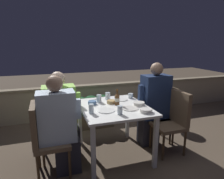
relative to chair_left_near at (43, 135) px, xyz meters
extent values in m
plane|color=brown|center=(0.93, 0.17, -0.53)|extent=(16.00, 16.00, 0.00)
cube|color=gray|center=(0.93, 1.84, -0.21)|extent=(9.00, 0.14, 0.65)
cube|color=gray|center=(0.93, 1.84, 0.14)|extent=(9.00, 0.18, 0.04)
cube|color=white|center=(0.93, 0.17, 0.18)|extent=(0.90, 1.02, 0.03)
cube|color=silver|center=(0.53, -0.29, -0.18)|extent=(0.05, 0.05, 0.70)
cube|color=silver|center=(1.33, -0.29, -0.18)|extent=(0.05, 0.05, 0.70)
cube|color=silver|center=(0.53, 0.63, -0.18)|extent=(0.05, 0.05, 0.70)
cube|color=silver|center=(1.33, 0.63, -0.18)|extent=(0.05, 0.05, 0.70)
cube|color=brown|center=(0.86, 1.26, -0.39)|extent=(0.79, 0.36, 0.28)
ellipsoid|color=#194723|center=(0.64, 1.26, -0.10)|extent=(0.36, 0.47, 0.34)
ellipsoid|color=#194723|center=(0.86, 1.26, -0.10)|extent=(0.36, 0.47, 0.34)
ellipsoid|color=#194723|center=(1.07, 1.26, -0.10)|extent=(0.36, 0.47, 0.34)
cube|color=brown|center=(0.10, 0.00, -0.13)|extent=(0.41, 0.41, 0.05)
cube|color=brown|center=(-0.08, 0.00, 0.14)|extent=(0.06, 0.41, 0.48)
cylinder|color=#47321E|center=(-0.08, -0.18, -0.34)|extent=(0.03, 0.03, 0.38)
cylinder|color=#47321E|center=(0.27, -0.18, -0.34)|extent=(0.03, 0.03, 0.38)
cylinder|color=#47321E|center=(-0.08, 0.18, -0.34)|extent=(0.03, 0.03, 0.38)
cylinder|color=#47321E|center=(0.27, 0.18, -0.34)|extent=(0.03, 0.03, 0.38)
cube|color=#282833|center=(0.27, 0.00, -0.32)|extent=(0.30, 0.23, 0.43)
cube|color=silver|center=(0.17, 0.00, 0.20)|extent=(0.43, 0.26, 0.61)
cube|color=silver|center=(0.42, 0.00, 0.27)|extent=(0.07, 0.07, 0.24)
sphere|color=#99755B|center=(0.17, 0.00, 0.60)|extent=(0.19, 0.19, 0.19)
cube|color=brown|center=(0.15, 0.35, -0.13)|extent=(0.41, 0.41, 0.05)
cube|color=brown|center=(-0.03, 0.35, 0.14)|extent=(0.06, 0.41, 0.48)
cylinder|color=#47321E|center=(-0.02, 0.17, -0.34)|extent=(0.03, 0.03, 0.38)
cylinder|color=#47321E|center=(0.33, 0.17, -0.34)|extent=(0.03, 0.03, 0.38)
cylinder|color=#47321E|center=(-0.02, 0.52, -0.34)|extent=(0.03, 0.03, 0.38)
cylinder|color=#47321E|center=(0.33, 0.52, -0.34)|extent=(0.03, 0.03, 0.38)
cube|color=#282833|center=(0.32, 0.35, -0.32)|extent=(0.30, 0.23, 0.43)
cube|color=#8CCC4C|center=(0.22, 0.35, 0.20)|extent=(0.42, 0.26, 0.60)
cube|color=#8CCC4C|center=(0.47, 0.35, 0.27)|extent=(0.07, 0.07, 0.24)
sphere|color=beige|center=(0.22, 0.35, 0.59)|extent=(0.19, 0.19, 0.19)
cube|color=brown|center=(1.70, -0.01, -0.13)|extent=(0.41, 0.41, 0.05)
cube|color=brown|center=(1.88, -0.01, 0.14)|extent=(0.06, 0.41, 0.48)
cylinder|color=#47321E|center=(1.53, -0.18, -0.34)|extent=(0.03, 0.03, 0.38)
cylinder|color=#47321E|center=(1.88, -0.18, -0.34)|extent=(0.03, 0.03, 0.38)
cylinder|color=#47321E|center=(1.53, 0.17, -0.34)|extent=(0.03, 0.03, 0.38)
cylinder|color=#47321E|center=(1.88, 0.17, -0.34)|extent=(0.03, 0.03, 0.38)
cube|color=brown|center=(1.73, 0.32, -0.13)|extent=(0.41, 0.41, 0.05)
cube|color=brown|center=(1.91, 0.32, 0.14)|extent=(0.06, 0.41, 0.48)
cylinder|color=#47321E|center=(1.56, 0.14, -0.34)|extent=(0.03, 0.03, 0.38)
cylinder|color=#47321E|center=(1.91, 0.14, -0.34)|extent=(0.03, 0.03, 0.38)
cylinder|color=#47321E|center=(1.56, 0.49, -0.34)|extent=(0.03, 0.03, 0.38)
cylinder|color=#47321E|center=(1.91, 0.49, -0.34)|extent=(0.03, 0.03, 0.38)
cube|color=#282833|center=(1.56, 0.32, -0.32)|extent=(0.29, 0.23, 0.43)
cube|color=navy|center=(1.66, 0.32, 0.23)|extent=(0.41, 0.26, 0.67)
cube|color=navy|center=(1.41, 0.32, 0.31)|extent=(0.07, 0.07, 0.24)
sphere|color=#99755B|center=(1.66, 0.32, 0.66)|extent=(0.19, 0.19, 0.19)
cylinder|color=brown|center=(1.00, 0.22, 0.27)|extent=(0.07, 0.07, 0.14)
cylinder|color=beige|center=(1.00, 0.22, 0.27)|extent=(0.07, 0.07, 0.05)
cone|color=brown|center=(1.00, 0.22, 0.35)|extent=(0.07, 0.07, 0.03)
cylinder|color=brown|center=(1.00, 0.22, 0.39)|extent=(0.03, 0.03, 0.06)
cylinder|color=silver|center=(1.10, 0.01, 0.20)|extent=(0.22, 0.22, 0.01)
cylinder|color=white|center=(0.78, 0.02, 0.20)|extent=(0.22, 0.22, 0.01)
cylinder|color=white|center=(1.14, 0.44, 0.20)|extent=(0.21, 0.21, 0.01)
cylinder|color=silver|center=(1.28, 0.10, 0.22)|extent=(0.15, 0.15, 0.05)
torus|color=silver|center=(1.28, 0.10, 0.24)|extent=(0.15, 0.15, 0.01)
cylinder|color=tan|center=(0.94, 0.32, 0.22)|extent=(0.12, 0.12, 0.04)
torus|color=tan|center=(0.94, 0.32, 0.24)|extent=(0.12, 0.12, 0.01)
cylinder|color=#4C709E|center=(0.67, 0.35, 0.22)|extent=(0.12, 0.12, 0.05)
torus|color=#4C709E|center=(0.67, 0.35, 0.24)|extent=(0.12, 0.12, 0.01)
cylinder|color=silver|center=(1.24, -0.18, 0.22)|extent=(0.16, 0.16, 0.04)
torus|color=silver|center=(1.24, -0.18, 0.24)|extent=(0.16, 0.16, 0.01)
cylinder|color=silver|center=(0.90, -0.15, 0.25)|extent=(0.06, 0.06, 0.11)
cylinder|color=silver|center=(0.58, 0.00, 0.26)|extent=(0.06, 0.06, 0.12)
cylinder|color=silver|center=(0.79, 0.42, 0.25)|extent=(0.07, 0.07, 0.11)
cylinder|color=silver|center=(0.95, 0.53, 0.25)|extent=(0.08, 0.08, 0.11)
cylinder|color=silver|center=(1.32, 0.48, 0.23)|extent=(0.08, 0.08, 0.08)
cube|color=silver|center=(0.74, 0.56, 0.20)|extent=(0.16, 0.09, 0.01)
cylinder|color=brown|center=(2.26, 0.92, -0.42)|extent=(0.22, 0.22, 0.23)
cylinder|color=#47331E|center=(2.26, 0.92, -0.20)|extent=(0.03, 0.03, 0.21)
ellipsoid|color=#194723|center=(2.26, 0.92, 0.03)|extent=(0.31, 0.31, 0.28)
camera|label=1|loc=(0.09, -2.29, 1.06)|focal=32.00mm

